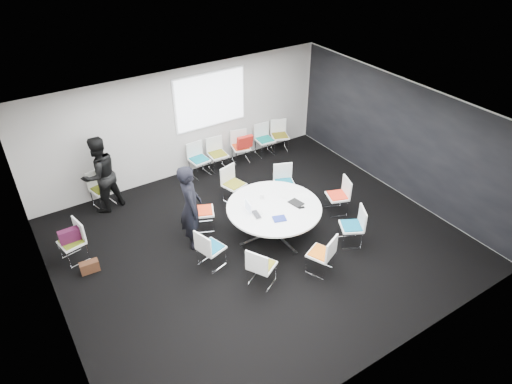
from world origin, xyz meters
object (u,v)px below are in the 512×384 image
chair_ring_e (211,254)px  brown_bag (90,267)px  chair_ring_c (234,191)px  chair_ring_f (261,272)px  chair_back_d (265,145)px  chair_ring_b (284,189)px  chair_spare_left (74,248)px  chair_back_b (218,160)px  chair_ring_a (337,202)px  person_main (191,207)px  chair_back_a (199,165)px  chair_person_back (103,195)px  cup (262,196)px  conference_table (274,215)px  person_back (100,175)px  maroon_bag (69,236)px  chair_ring_h (351,233)px  laptop (258,214)px  chair_ring_d (203,217)px  chair_back_e (280,141)px  chair_back_c (241,153)px  chair_ring_g (321,260)px

chair_ring_e → brown_bag: 2.40m
chair_ring_c → brown_bag: bearing=-5.9°
chair_ring_f → chair_back_d: same height
chair_ring_b → chair_spare_left: size_ratio=1.00×
chair_ring_f → chair_back_b: same height
chair_ring_a → person_main: bearing=96.3°
chair_ring_a → chair_back_a: (-1.92, 3.22, 0.00)m
chair_ring_c → chair_person_back: (-2.70, 1.51, 0.00)m
cup → brown_bag: cup is taller
conference_table → chair_back_b: 3.10m
chair_person_back → cup: (2.73, -2.68, 0.50)m
person_back → chair_ring_b: bearing=134.4°
chair_back_d → maroon_bag: size_ratio=2.20×
chair_ring_h → chair_ring_a: bearing=2.1°
person_back → laptop: size_ratio=6.32×
chair_ring_c → chair_ring_h: 3.00m
chair_ring_d → chair_back_e: same height
chair_person_back → person_back: size_ratio=0.48×
chair_back_a → chair_spare_left: same height
conference_table → maroon_bag: maroon_bag is taller
chair_ring_f → chair_back_c: same height
chair_ring_f → person_main: (-0.56, 1.77, 0.67)m
chair_back_c → person_main: size_ratio=0.46×
chair_back_d → chair_ring_a: bearing=92.0°
person_back → maroon_bag: person_back is taller
chair_back_b → laptop: (-0.75, -3.13, 0.47)m
chair_back_b → chair_back_c: 0.73m
conference_table → brown_bag: (-3.72, 0.98, -0.39)m
chair_ring_e → chair_back_a: 3.52m
chair_back_a → person_main: person_main is taller
chair_back_b → person_back: size_ratio=0.48×
chair_ring_d → chair_ring_g: 2.79m
chair_ring_h → chair_back_b: (-0.88, 4.22, 0.00)m
chair_ring_g → person_back: size_ratio=0.48×
chair_back_d → chair_person_back: same height
person_main → person_back: 2.54m
chair_spare_left → cup: 4.00m
chair_spare_left → chair_ring_a: bearing=-117.5°
chair_person_back → brown_bag: 2.31m
chair_ring_e → chair_ring_f: bearing=14.0°
chair_person_back → chair_ring_e: bearing=96.1°
person_main → maroon_bag: size_ratio=4.74×
cup → maroon_bag: bearing=164.0°
chair_ring_f → chair_ring_g: bearing=44.2°
chair_ring_f → chair_back_d: 5.09m
conference_table → chair_ring_e: (-1.61, -0.15, -0.24)m
conference_table → chair_ring_e: 1.63m
maroon_bag → laptop: bearing=-24.4°
conference_table → chair_back_b: bearing=84.2°
chair_ring_e → chair_ring_b: bearing=97.0°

